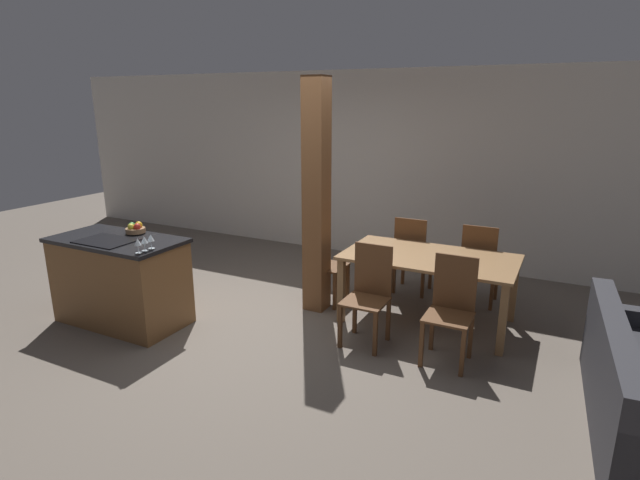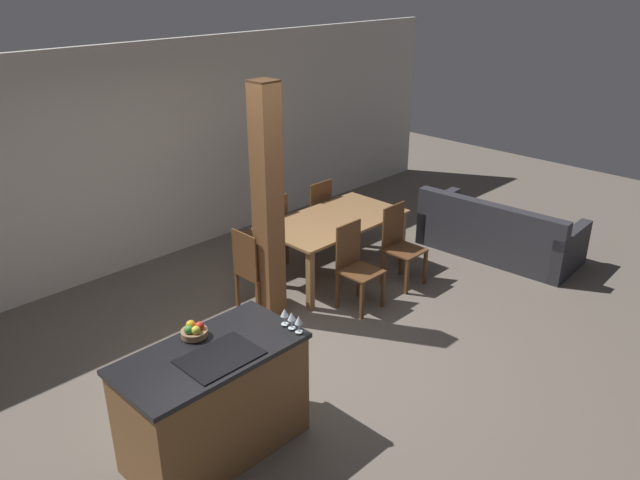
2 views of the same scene
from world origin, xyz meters
name	(u,v)px [view 2 (image 2 of 2)]	position (x,y,z in m)	size (l,w,h in m)	color
ground_plane	(292,351)	(0.00, 0.00, 0.00)	(16.00, 16.00, 0.00)	#665B51
wall_back	(126,161)	(0.00, 2.87, 1.35)	(11.20, 0.08, 2.70)	silver
kitchen_island	(214,401)	(-1.34, -0.58, 0.46)	(1.39, 0.73, 0.93)	brown
fruit_bowl	(194,331)	(-1.31, -0.35, 0.97)	(0.20, 0.20, 0.11)	#99704C
wine_glass_near	(299,321)	(-0.72, -0.87, 1.03)	(0.06, 0.06, 0.14)	silver
wine_glass_middle	(292,317)	(-0.72, -0.79, 1.03)	(0.06, 0.06, 0.14)	silver
wine_glass_far	(285,313)	(-0.72, -0.71, 1.03)	(0.06, 0.06, 0.14)	silver
dining_table	(333,226)	(1.52, 0.88, 0.64)	(1.74, 0.97, 0.73)	olive
dining_chair_near_left	(355,265)	(1.13, 0.18, 0.49)	(0.40, 0.40, 0.95)	brown
dining_chair_near_right	(400,244)	(1.92, 0.18, 0.49)	(0.40, 0.40, 0.95)	brown
dining_chair_far_left	(270,230)	(1.13, 1.59, 0.49)	(0.40, 0.40, 0.95)	brown
dining_chair_far_right	(315,213)	(1.92, 1.59, 0.49)	(0.40, 0.40, 0.95)	brown
dining_chair_head_end	(253,270)	(0.27, 0.88, 0.49)	(0.40, 0.40, 0.95)	brown
couch	(498,234)	(3.46, -0.25, 0.27)	(1.02, 2.04, 0.79)	#2D2D33
timber_post	(268,207)	(0.32, 0.67, 1.26)	(0.24, 0.24, 2.52)	brown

